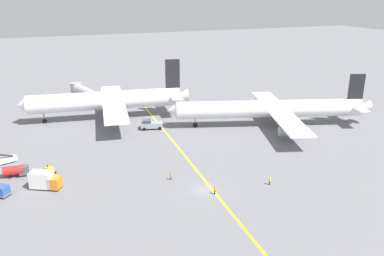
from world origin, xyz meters
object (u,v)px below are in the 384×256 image
(airliner_at_gate_left, at_px, (107,101))
(gse_catering_truck_tall, at_px, (45,180))
(ground_crew_wing_walker_right, at_px, (171,176))
(ground_crew_ramp_agent_by_cones, at_px, (215,190))
(gse_container_dolly_flat, at_px, (1,190))
(airliner_being_pushed, at_px, (271,109))
(ground_crew_marshaller_foreground, at_px, (270,181))
(pushback_tug, at_px, (151,124))
(gse_gpu_cart_small, at_px, (50,170))
(jet_bridge, at_px, (82,91))
(gse_belt_loader_portside, at_px, (7,159))
(gse_fuel_bowser_stubby, at_px, (16,170))

(airliner_at_gate_left, height_order, gse_catering_truck_tall, airliner_at_gate_left)
(ground_crew_wing_walker_right, relative_size, ground_crew_ramp_agent_by_cones, 0.96)
(gse_container_dolly_flat, xyz_separation_m, ground_crew_wing_walker_right, (31.82, -5.53, -0.35))
(airliner_being_pushed, bearing_deg, ground_crew_marshaller_foreground, -122.81)
(pushback_tug, xyz_separation_m, ground_crew_ramp_agent_by_cones, (0.54, -40.90, -0.42))
(airliner_at_gate_left, bearing_deg, gse_gpu_cart_small, -119.04)
(pushback_tug, bearing_deg, jet_bridge, 112.16)
(gse_belt_loader_portside, bearing_deg, gse_fuel_bowser_stubby, -75.43)
(pushback_tug, bearing_deg, airliner_at_gate_left, 124.60)
(airliner_at_gate_left, bearing_deg, ground_crew_ramp_agent_by_cones, -79.68)
(gse_belt_loader_portside, bearing_deg, jet_bridge, 63.36)
(gse_fuel_bowser_stubby, xyz_separation_m, gse_belt_loader_portside, (-2.12, 8.17, -0.51))
(ground_crew_wing_walker_right, bearing_deg, pushback_tug, 80.86)
(ground_crew_ramp_agent_by_cones, bearing_deg, airliner_being_pushed, 43.89)
(airliner_being_pushed, distance_m, ground_crew_marshaller_foreground, 37.47)
(gse_fuel_bowser_stubby, bearing_deg, ground_crew_ramp_agent_by_cones, -32.69)
(airliner_at_gate_left, xyz_separation_m, gse_catering_truck_tall, (-19.67, -40.02, -3.92))
(jet_bridge, bearing_deg, ground_crew_ramp_agent_by_cones, -79.05)
(pushback_tug, distance_m, gse_catering_truck_tall, 39.27)
(gse_container_dolly_flat, bearing_deg, gse_belt_loader_portside, 88.46)
(gse_belt_loader_portside, distance_m, ground_crew_marshaller_foreground, 57.95)
(pushback_tug, bearing_deg, gse_fuel_bowser_stubby, -151.77)
(gse_belt_loader_portside, bearing_deg, gse_container_dolly_flat, -91.54)
(gse_fuel_bowser_stubby, height_order, jet_bridge, jet_bridge)
(airliner_being_pushed, bearing_deg, pushback_tug, 162.68)
(airliner_being_pushed, bearing_deg, airliner_at_gate_left, 150.46)
(gse_fuel_bowser_stubby, xyz_separation_m, gse_catering_truck_tall, (5.36, -7.95, 0.42))
(airliner_being_pushed, distance_m, gse_container_dolly_flat, 71.48)
(airliner_being_pushed, xyz_separation_m, gse_container_dolly_flat, (-69.49, -16.35, -3.76))
(airliner_being_pushed, height_order, gse_fuel_bowser_stubby, airliner_being_pushed)
(airliner_at_gate_left, distance_m, gse_gpu_cart_small, 38.51)
(airliner_being_pushed, height_order, gse_catering_truck_tall, airliner_being_pushed)
(airliner_being_pushed, height_order, gse_gpu_cart_small, airliner_being_pushed)
(ground_crew_ramp_agent_by_cones, xyz_separation_m, jet_bridge, (-14.60, 75.41, 3.53))
(gse_catering_truck_tall, distance_m, ground_crew_ramp_agent_by_cones, 32.95)
(gse_gpu_cart_small, xyz_separation_m, ground_crew_marshaller_foreground, (40.26, -21.65, 0.05))
(ground_crew_ramp_agent_by_cones, bearing_deg, gse_container_dolly_flat, 158.99)
(gse_fuel_bowser_stubby, relative_size, gse_gpu_cart_small, 1.90)
(gse_gpu_cart_small, bearing_deg, ground_crew_marshaller_foreground, -28.27)
(airliner_being_pushed, relative_size, jet_bridge, 3.47)
(airliner_being_pushed, height_order, ground_crew_ramp_agent_by_cones, airliner_being_pushed)
(airliner_being_pushed, xyz_separation_m, gse_belt_loader_portside, (-69.05, -0.16, -4.11))
(ground_crew_wing_walker_right, bearing_deg, gse_belt_loader_portside, 145.31)
(airliner_being_pushed, bearing_deg, gse_fuel_bowser_stubby, -172.90)
(gse_fuel_bowser_stubby, distance_m, ground_crew_marshaller_foreground, 52.09)
(gse_fuel_bowser_stubby, distance_m, gse_belt_loader_portside, 8.46)
(pushback_tug, height_order, gse_fuel_bowser_stubby, pushback_tug)
(pushback_tug, xyz_separation_m, gse_gpu_cart_small, (-27.92, -19.80, -0.49))
(gse_container_dolly_flat, bearing_deg, airliner_being_pushed, 13.24)
(ground_crew_marshaller_foreground, bearing_deg, gse_fuel_bowser_stubby, 153.83)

